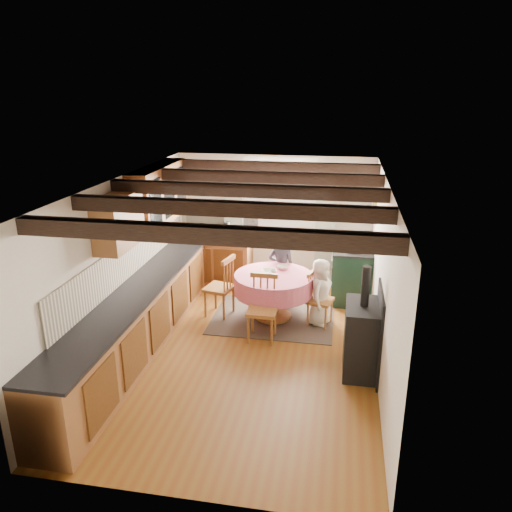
% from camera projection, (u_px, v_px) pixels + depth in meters
% --- Properties ---
extents(floor, '(3.60, 5.50, 0.00)m').
position_uv_depth(floor, '(246.00, 350.00, 7.10)').
color(floor, brown).
rests_on(floor, ground).
extents(ceiling, '(3.60, 5.50, 0.00)m').
position_uv_depth(ceiling, '(245.00, 183.00, 6.32)').
color(ceiling, white).
rests_on(ceiling, ground).
extents(wall_back, '(3.60, 0.00, 2.40)m').
position_uv_depth(wall_back, '(274.00, 220.00, 9.27)').
color(wall_back, silver).
rests_on(wall_back, ground).
extents(wall_front, '(3.60, 0.00, 2.40)m').
position_uv_depth(wall_front, '(182.00, 387.00, 4.15)').
color(wall_front, silver).
rests_on(wall_front, ground).
extents(wall_left, '(0.00, 5.50, 2.40)m').
position_uv_depth(wall_left, '(121.00, 264.00, 7.00)').
color(wall_left, silver).
rests_on(wall_left, ground).
extents(wall_right, '(0.00, 5.50, 2.40)m').
position_uv_depth(wall_right, '(382.00, 280.00, 6.41)').
color(wall_right, silver).
rests_on(wall_right, ground).
extents(beam_a, '(3.60, 0.16, 0.16)m').
position_uv_depth(beam_a, '(202.00, 234.00, 4.48)').
color(beam_a, black).
rests_on(beam_a, ceiling).
extents(beam_b, '(3.60, 0.16, 0.16)m').
position_uv_depth(beam_b, '(227.00, 208.00, 5.41)').
color(beam_b, black).
rests_on(beam_b, ceiling).
extents(beam_c, '(3.60, 0.16, 0.16)m').
position_uv_depth(beam_c, '(245.00, 190.00, 6.34)').
color(beam_c, black).
rests_on(beam_c, ceiling).
extents(beam_d, '(3.60, 0.16, 0.16)m').
position_uv_depth(beam_d, '(258.00, 177.00, 7.28)').
color(beam_d, black).
rests_on(beam_d, ceiling).
extents(beam_e, '(3.60, 0.16, 0.16)m').
position_uv_depth(beam_e, '(269.00, 166.00, 8.21)').
color(beam_e, black).
rests_on(beam_e, ceiling).
extents(splash_left, '(0.02, 4.50, 0.55)m').
position_uv_depth(splash_left, '(131.00, 257.00, 7.28)').
color(splash_left, beige).
rests_on(splash_left, wall_left).
extents(splash_back, '(1.40, 0.02, 0.55)m').
position_uv_depth(splash_back, '(222.00, 218.00, 9.41)').
color(splash_back, beige).
rests_on(splash_back, wall_back).
extents(base_cabinet_left, '(0.60, 5.30, 0.88)m').
position_uv_depth(base_cabinet_left, '(145.00, 314.00, 7.20)').
color(base_cabinet_left, brown).
rests_on(base_cabinet_left, floor).
extents(base_cabinet_back, '(1.30, 0.60, 0.88)m').
position_uv_depth(base_cabinet_back, '(217.00, 260.00, 9.41)').
color(base_cabinet_back, brown).
rests_on(base_cabinet_back, floor).
extents(worktop_left, '(0.64, 5.30, 0.04)m').
position_uv_depth(worktop_left, '(144.00, 285.00, 7.05)').
color(worktop_left, black).
rests_on(worktop_left, base_cabinet_left).
extents(worktop_back, '(1.30, 0.64, 0.04)m').
position_uv_depth(worktop_back, '(216.00, 237.00, 9.24)').
color(worktop_back, black).
rests_on(worktop_back, base_cabinet_back).
extents(wall_cabinet_glass, '(0.34, 1.80, 0.90)m').
position_uv_depth(wall_cabinet_glass, '(159.00, 194.00, 7.85)').
color(wall_cabinet_glass, brown).
rests_on(wall_cabinet_glass, wall_left).
extents(wall_cabinet_solid, '(0.34, 0.90, 0.70)m').
position_uv_depth(wall_cabinet_solid, '(118.00, 222.00, 6.47)').
color(wall_cabinet_solid, brown).
rests_on(wall_cabinet_solid, wall_left).
extents(window_frame, '(1.34, 0.03, 1.54)m').
position_uv_depth(window_frame, '(280.00, 199.00, 9.11)').
color(window_frame, white).
rests_on(window_frame, wall_back).
extents(window_pane, '(1.20, 0.01, 1.40)m').
position_uv_depth(window_pane, '(280.00, 199.00, 9.11)').
color(window_pane, white).
rests_on(window_pane, wall_back).
extents(curtain_left, '(0.35, 0.10, 2.10)m').
position_uv_depth(curtain_left, '(234.00, 225.00, 9.33)').
color(curtain_left, silver).
rests_on(curtain_left, wall_back).
extents(curtain_right, '(0.35, 0.10, 2.10)m').
position_uv_depth(curtain_right, '(325.00, 229.00, 9.05)').
color(curtain_right, silver).
rests_on(curtain_right, wall_back).
extents(curtain_rod, '(2.00, 0.03, 0.03)m').
position_uv_depth(curtain_rod, '(280.00, 167.00, 8.83)').
color(curtain_rod, black).
rests_on(curtain_rod, wall_back).
extents(wall_picture, '(0.04, 0.50, 0.60)m').
position_uv_depth(wall_picture, '(374.00, 203.00, 8.39)').
color(wall_picture, gold).
rests_on(wall_picture, wall_right).
extents(wall_plate, '(0.30, 0.02, 0.30)m').
position_uv_depth(wall_plate, '(332.00, 196.00, 8.90)').
color(wall_plate, silver).
rests_on(wall_plate, wall_back).
extents(rug, '(1.94, 1.51, 0.01)m').
position_uv_depth(rug, '(273.00, 318.00, 8.07)').
color(rug, '#47332B').
rests_on(rug, floor).
extents(dining_table, '(1.25, 1.25, 0.75)m').
position_uv_depth(dining_table, '(273.00, 297.00, 7.95)').
color(dining_table, '#B3474E').
rests_on(dining_table, floor).
extents(chair_near, '(0.43, 0.45, 0.99)m').
position_uv_depth(chair_near, '(262.00, 309.00, 7.24)').
color(chair_near, olive).
rests_on(chair_near, floor).
extents(chair_left, '(0.55, 0.53, 1.02)m').
position_uv_depth(chair_left, '(219.00, 286.00, 8.03)').
color(chair_left, olive).
rests_on(chair_left, floor).
extents(chair_right, '(0.48, 0.47, 0.88)m').
position_uv_depth(chair_right, '(320.00, 299.00, 7.72)').
color(chair_right, olive).
rests_on(chair_right, floor).
extents(aga_range, '(0.68, 1.05, 0.97)m').
position_uv_depth(aga_range, '(352.00, 272.00, 8.70)').
color(aga_range, black).
rests_on(aga_range, floor).
extents(cast_iron_stove, '(0.44, 0.74, 1.47)m').
position_uv_depth(cast_iron_stove, '(363.00, 320.00, 6.34)').
color(cast_iron_stove, black).
rests_on(cast_iron_stove, floor).
extents(child_far, '(0.48, 0.34, 1.24)m').
position_uv_depth(child_far, '(281.00, 269.00, 8.46)').
color(child_far, '#2F313B').
rests_on(child_far, floor).
extents(child_right, '(0.45, 0.59, 1.08)m').
position_uv_depth(child_right, '(320.00, 292.00, 7.71)').
color(child_right, silver).
rests_on(child_right, floor).
extents(bowl_a, '(0.29, 0.29, 0.06)m').
position_uv_depth(bowl_a, '(269.00, 272.00, 7.88)').
color(bowl_a, silver).
rests_on(bowl_a, dining_table).
extents(bowl_b, '(0.26, 0.26, 0.06)m').
position_uv_depth(bowl_b, '(283.00, 267.00, 8.07)').
color(bowl_b, silver).
rests_on(bowl_b, dining_table).
extents(cup, '(0.13, 0.13, 0.09)m').
position_uv_depth(cup, '(273.00, 272.00, 7.82)').
color(cup, silver).
rests_on(cup, dining_table).
extents(canister_tall, '(0.13, 0.13, 0.23)m').
position_uv_depth(canister_tall, '(201.00, 229.00, 9.26)').
color(canister_tall, '#262628').
rests_on(canister_tall, worktop_back).
extents(canister_wide, '(0.16, 0.16, 0.18)m').
position_uv_depth(canister_wide, '(217.00, 230.00, 9.32)').
color(canister_wide, '#262628').
rests_on(canister_wide, worktop_back).
extents(canister_slim, '(0.11, 0.11, 0.31)m').
position_uv_depth(canister_slim, '(227.00, 230.00, 9.08)').
color(canister_slim, '#262628').
rests_on(canister_slim, worktop_back).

